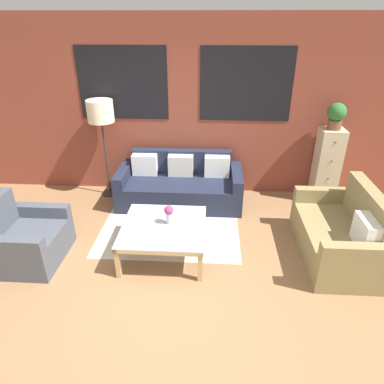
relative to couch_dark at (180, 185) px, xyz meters
The scene contains 11 objects.
ground_plane 1.98m from the couch_dark, 88.83° to the right, with size 16.00×16.00×0.00m, color #8E6642.
wall_back_brick 1.22m from the couch_dark, 85.31° to the left, with size 8.40×0.09×2.80m.
rug 0.84m from the couch_dark, 95.29° to the right, with size 1.96×1.60×0.00m.
couch_dark is the anchor object (origin of this frame).
settee_vintage 2.50m from the couch_dark, 31.93° to the right, with size 0.80×1.45×0.92m.
armchair_corner 2.39m from the couch_dark, 137.57° to the right, with size 0.80×0.89×0.84m.
coffee_table 1.42m from the couch_dark, 92.94° to the right, with size 1.02×1.02×0.42m.
floor_lamp 1.66m from the couch_dark, behind, with size 0.41×0.41×1.60m.
drawer_cabinet 2.37m from the couch_dark, ahead, with size 0.36×0.37×1.20m.
potted_plant 2.61m from the couch_dark, ahead, with size 0.28×0.28×0.40m.
flower_vase 1.39m from the couch_dark, 90.33° to the right, with size 0.12×0.12×0.25m.
Camera 1 is at (0.46, -2.99, 2.73)m, focal length 32.00 mm.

